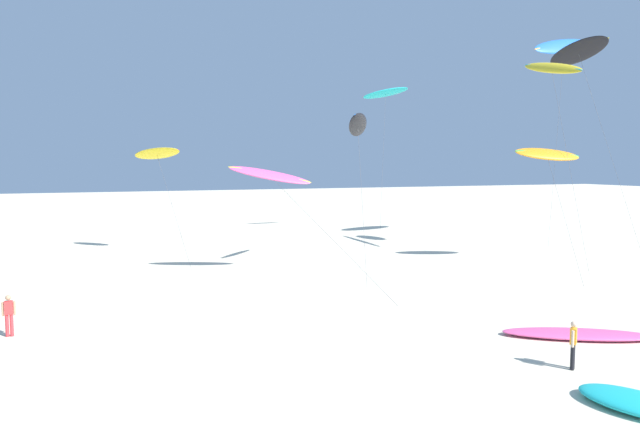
% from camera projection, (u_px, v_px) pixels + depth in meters
% --- Properties ---
extents(flying_kite_0, '(3.96, 11.29, 8.42)m').
position_uv_depth(flying_kite_0, '(157.00, 154.00, 44.01)').
color(flying_kite_0, yellow).
rests_on(flying_kite_0, ground).
extents(flying_kite_1, '(3.78, 7.87, 10.46)m').
position_uv_depth(flying_kite_1, '(358.00, 125.00, 37.24)').
color(flying_kite_1, black).
rests_on(flying_kite_1, ground).
extents(flying_kite_2, '(6.11, 11.04, 7.09)m').
position_uv_depth(flying_kite_2, '(270.00, 175.00, 35.30)').
color(flying_kite_2, '#EA5193').
rests_on(flying_kite_2, ground).
extents(flying_kite_3, '(7.76, 4.21, 18.40)m').
position_uv_depth(flying_kite_3, '(564.00, 46.00, 49.34)').
color(flying_kite_3, blue).
rests_on(flying_kite_3, ground).
extents(flying_kite_4, '(3.60, 10.03, 15.04)m').
position_uv_depth(flying_kite_4, '(552.00, 68.00, 41.50)').
color(flying_kite_4, yellow).
rests_on(flying_kite_4, ground).
extents(flying_kite_5, '(5.75, 7.95, 8.29)m').
position_uv_depth(flying_kite_5, '(547.00, 154.00, 39.24)').
color(flying_kite_5, orange).
rests_on(flying_kite_5, ground).
extents(flying_kite_6, '(2.37, 10.07, 16.51)m').
position_uv_depth(flying_kite_6, '(578.00, 52.00, 42.69)').
color(flying_kite_6, black).
rests_on(flying_kite_6, ground).
extents(flying_kite_10, '(5.84, 6.54, 14.83)m').
position_uv_depth(flying_kite_10, '(386.00, 93.00, 56.92)').
color(flying_kite_10, '#19B2B7').
rests_on(flying_kite_10, ground).
extents(grounded_kite_0, '(5.91, 4.18, 0.30)m').
position_uv_depth(grounded_kite_0, '(579.00, 334.00, 22.84)').
color(grounded_kite_0, '#EA5193').
rests_on(grounded_kite_0, ground).
extents(grounded_kite_2, '(2.74, 3.62, 0.40)m').
position_uv_depth(grounded_kite_2, '(637.00, 403.00, 16.17)').
color(grounded_kite_2, '#19B2B7').
rests_on(grounded_kite_2, ground).
extents(person_near_left, '(0.42, 0.35, 1.66)m').
position_uv_depth(person_near_left, '(573.00, 343.00, 19.29)').
color(person_near_left, black).
rests_on(person_near_left, ground).
extents(person_near_right, '(0.51, 0.21, 1.69)m').
position_uv_depth(person_near_right, '(9.00, 314.00, 22.96)').
color(person_near_right, red).
rests_on(person_near_right, ground).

